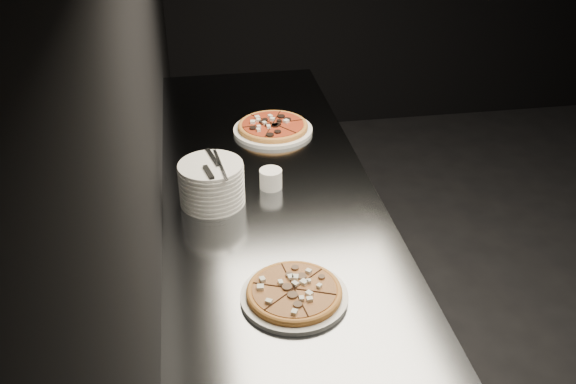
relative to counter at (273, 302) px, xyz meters
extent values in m
cube|color=black|center=(-0.37, 0.00, 0.94)|extent=(0.02, 5.00, 2.80)
cube|color=slate|center=(0.00, 0.00, -0.01)|extent=(0.70, 2.40, 0.90)
cube|color=slate|center=(0.00, 0.00, 0.45)|extent=(0.74, 2.44, 0.02)
cylinder|color=white|center=(-0.01, -0.52, 0.47)|extent=(0.30, 0.30, 0.01)
cylinder|color=gold|center=(-0.01, -0.52, 0.48)|extent=(0.34, 0.34, 0.01)
torus|color=gold|center=(-0.01, -0.52, 0.48)|extent=(0.34, 0.34, 0.02)
cylinder|color=#D98F48|center=(-0.01, -0.52, 0.49)|extent=(0.30, 0.30, 0.01)
cylinder|color=white|center=(0.08, 0.52, 0.47)|extent=(0.33, 0.33, 0.02)
cylinder|color=gold|center=(0.08, 0.52, 0.48)|extent=(0.32, 0.32, 0.01)
torus|color=gold|center=(0.08, 0.52, 0.49)|extent=(0.33, 0.33, 0.02)
cylinder|color=#AC3319|center=(0.08, 0.52, 0.49)|extent=(0.28, 0.28, 0.01)
cylinder|color=white|center=(-0.20, 0.02, 0.47)|extent=(0.22, 0.22, 0.02)
cylinder|color=white|center=(-0.20, 0.02, 0.48)|extent=(0.22, 0.22, 0.02)
cylinder|color=white|center=(-0.20, 0.02, 0.50)|extent=(0.22, 0.22, 0.02)
cylinder|color=white|center=(-0.20, 0.02, 0.52)|extent=(0.22, 0.22, 0.02)
cylinder|color=white|center=(-0.20, 0.02, 0.53)|extent=(0.22, 0.22, 0.02)
cylinder|color=white|center=(-0.20, 0.02, 0.55)|extent=(0.22, 0.22, 0.02)
cylinder|color=white|center=(-0.20, 0.02, 0.56)|extent=(0.22, 0.22, 0.02)
cylinder|color=white|center=(-0.20, 0.02, 0.58)|extent=(0.22, 0.22, 0.02)
cylinder|color=white|center=(-0.20, 0.02, 0.60)|extent=(0.22, 0.22, 0.02)
cube|color=silver|center=(-0.19, 0.06, 0.61)|extent=(0.05, 0.14, 0.00)
cube|color=black|center=(-0.21, -0.04, 0.61)|extent=(0.03, 0.09, 0.01)
cube|color=silver|center=(-0.17, 0.01, 0.61)|extent=(0.03, 0.22, 0.00)
cylinder|color=white|center=(0.01, 0.08, 0.49)|extent=(0.08, 0.08, 0.07)
cylinder|color=black|center=(0.01, 0.08, 0.52)|extent=(0.06, 0.06, 0.01)
camera|label=1|loc=(-0.25, -1.85, 1.62)|focal=40.00mm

